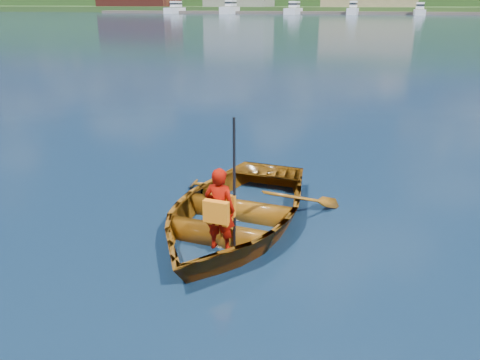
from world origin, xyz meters
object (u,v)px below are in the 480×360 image
object	(u,v)px
dock	(343,13)
child_paddler	(220,209)
marina_yachts	(398,10)
rowboat	(234,210)

from	to	relation	value
dock	child_paddler	bearing A→B (deg)	-85.15
marina_yachts	dock	bearing A→B (deg)	163.32
child_paddler	marina_yachts	distance (m)	143.66
rowboat	child_paddler	size ratio (longest dim) A/B	2.31
rowboat	dock	distance (m)	147.95
rowboat	child_paddler	xyz separation A→B (m)	(0.10, -0.91, 0.42)
marina_yachts	child_paddler	bearing A→B (deg)	-91.23
child_paddler	dock	world-z (taller)	child_paddler
child_paddler	rowboat	bearing A→B (deg)	96.31
child_paddler	marina_yachts	size ratio (longest dim) A/B	0.01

